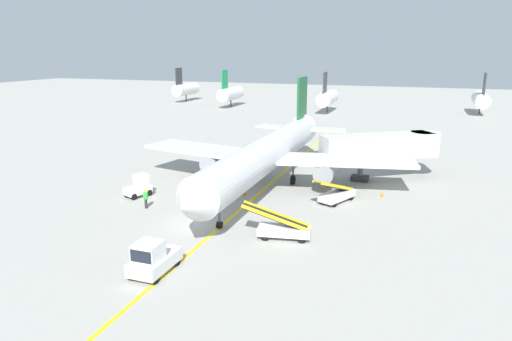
{
  "coord_description": "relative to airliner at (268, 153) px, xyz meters",
  "views": [
    {
      "loc": [
        16.01,
        -30.36,
        13.35
      ],
      "look_at": [
        1.9,
        8.6,
        2.5
      ],
      "focal_mm": 32.53,
      "sensor_mm": 36.0,
      "label": 1
    }
  ],
  "objects": [
    {
      "name": "ground_plane",
      "position": [
        -1.9,
        -12.15,
        -3.42
      ],
      "size": [
        300.0,
        300.0,
        0.0
      ],
      "primitive_type": "plane",
      "color": "#9E9B93"
    },
    {
      "name": "taxi_line_yellow",
      "position": [
        0.0,
        -7.15,
        -3.41
      ],
      "size": [
        0.9,
        80.0,
        0.01
      ],
      "primitive_type": "cube",
      "rotation": [
        0.0,
        0.0,
        0.01
      ],
      "color": "yellow",
      "rests_on": "ground"
    },
    {
      "name": "airliner",
      "position": [
        0.0,
        0.0,
        0.0
      ],
      "size": [
        28.61,
        35.22,
        10.1
      ],
      "color": "silver",
      "rests_on": "ground"
    },
    {
      "name": "jet_bridge",
      "position": [
        11.02,
        7.01,
        0.12
      ],
      "size": [
        11.98,
        9.29,
        4.85
      ],
      "color": "beige",
      "rests_on": "ground"
    },
    {
      "name": "pushback_tug",
      "position": [
        -0.65,
        -20.24,
        -2.42
      ],
      "size": [
        1.91,
        3.61,
        2.2
      ],
      "color": "silver",
      "rests_on": "ground"
    },
    {
      "name": "baggage_tug_near_wing",
      "position": [
        -10.28,
        -7.25,
        -2.49
      ],
      "size": [
        2.11,
        2.71,
        2.1
      ],
      "color": "silver",
      "rests_on": "ground"
    },
    {
      "name": "belt_loader_forward_hold",
      "position": [
        5.22,
        -12.26,
        -2.64
      ],
      "size": [
        5.15,
        2.14,
        2.59
      ],
      "color": "silver",
      "rests_on": "ground"
    },
    {
      "name": "belt_loader_aft_hold",
      "position": [
        7.38,
        -2.72,
        -2.64
      ],
      "size": [
        3.18,
        5.08,
        2.59
      ],
      "color": "silver",
      "rests_on": "ground"
    },
    {
      "name": "ground_crew_marshaller",
      "position": [
        -7.81,
        -9.96,
        -2.51
      ],
      "size": [
        0.36,
        0.24,
        1.7
      ],
      "color": "#26262D",
      "rests_on": "ground"
    },
    {
      "name": "safety_cone_nose_left",
      "position": [
        -8.92,
        2.88,
        -3.2
      ],
      "size": [
        0.36,
        0.36,
        0.44
      ],
      "primitive_type": "cone",
      "color": "orange",
      "rests_on": "ground"
    },
    {
      "name": "safety_cone_nose_right",
      "position": [
        -1.09,
        -3.61,
        -3.2
      ],
      "size": [
        0.36,
        0.36,
        0.44
      ],
      "primitive_type": "cone",
      "color": "orange",
      "rests_on": "ground"
    },
    {
      "name": "safety_cone_wingtip_left",
      "position": [
        11.15,
        0.38,
        -3.2
      ],
      "size": [
        0.36,
        0.36,
        0.44
      ],
      "primitive_type": "cone",
      "color": "orange",
      "rests_on": "ground"
    },
    {
      "name": "distant_aircraft_far_left",
      "position": [
        -45.54,
        67.56,
        -0.2
      ],
      "size": [
        3.0,
        10.1,
        8.8
      ],
      "color": "silver",
      "rests_on": "ground"
    },
    {
      "name": "distant_aircraft_mid_left",
      "position": [
        -29.5,
        60.11,
        -0.2
      ],
      "size": [
        3.0,
        10.1,
        8.8
      ],
      "color": "silver",
      "rests_on": "ground"
    },
    {
      "name": "distant_aircraft_mid_right",
      "position": [
        -5.71,
        57.86,
        -0.2
      ],
      "size": [
        3.0,
        10.1,
        8.8
      ],
      "color": "silver",
      "rests_on": "ground"
    },
    {
      "name": "distant_aircraft_far_right",
      "position": [
        25.28,
        66.15,
        -0.2
      ],
      "size": [
        3.0,
        10.1,
        8.8
      ],
      "color": "silver",
      "rests_on": "ground"
    }
  ]
}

